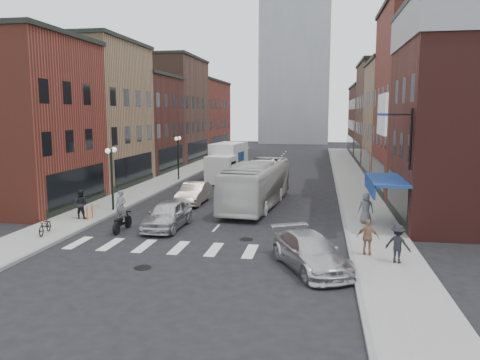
% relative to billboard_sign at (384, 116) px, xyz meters
% --- Properties ---
extents(ground, '(160.00, 160.00, 0.00)m').
position_rel_billboard_sign_xyz_m(ground, '(-8.59, -0.50, -6.13)').
color(ground, black).
rests_on(ground, ground).
extents(sidewalk_left, '(3.00, 74.00, 0.15)m').
position_rel_billboard_sign_xyz_m(sidewalk_left, '(-17.09, 21.50, -6.06)').
color(sidewalk_left, gray).
rests_on(sidewalk_left, ground).
extents(sidewalk_right, '(3.00, 74.00, 0.15)m').
position_rel_billboard_sign_xyz_m(sidewalk_right, '(-0.09, 21.50, -6.06)').
color(sidewalk_right, gray).
rests_on(sidewalk_right, ground).
extents(curb_left, '(0.20, 74.00, 0.16)m').
position_rel_billboard_sign_xyz_m(curb_left, '(-15.59, 21.50, -6.13)').
color(curb_left, gray).
rests_on(curb_left, ground).
extents(curb_right, '(0.20, 74.00, 0.16)m').
position_rel_billboard_sign_xyz_m(curb_right, '(-1.59, 21.50, -6.13)').
color(curb_right, gray).
rests_on(curb_right, ground).
extents(crosswalk_stripes, '(12.00, 2.20, 0.01)m').
position_rel_billboard_sign_xyz_m(crosswalk_stripes, '(-8.59, -3.50, -6.13)').
color(crosswalk_stripes, silver).
rests_on(crosswalk_stripes, ground).
extents(bldg_left_near, '(10.30, 9.20, 11.30)m').
position_rel_billboard_sign_xyz_m(bldg_left_near, '(-23.58, 4.00, -0.48)').
color(bldg_left_near, maroon).
rests_on(bldg_left_near, ground).
extents(bldg_left_mid_a, '(10.30, 10.20, 12.30)m').
position_rel_billboard_sign_xyz_m(bldg_left_mid_a, '(-23.58, 13.50, 0.02)').
color(bldg_left_mid_a, '#977453').
rests_on(bldg_left_mid_a, ground).
extents(bldg_left_mid_b, '(10.30, 10.20, 10.30)m').
position_rel_billboard_sign_xyz_m(bldg_left_mid_b, '(-23.58, 23.50, -0.98)').
color(bldg_left_mid_b, '#451C18').
rests_on(bldg_left_mid_b, ground).
extents(bldg_left_far_a, '(10.30, 12.20, 13.30)m').
position_rel_billboard_sign_xyz_m(bldg_left_far_a, '(-23.58, 34.50, 0.52)').
color(bldg_left_far_a, '#4C3026').
rests_on(bldg_left_far_a, ground).
extents(bldg_left_far_b, '(10.30, 16.20, 11.30)m').
position_rel_billboard_sign_xyz_m(bldg_left_far_b, '(-23.58, 48.50, -0.48)').
color(bldg_left_far_b, maroon).
rests_on(bldg_left_far_b, ground).
extents(bldg_right_mid_a, '(10.30, 10.20, 14.30)m').
position_rel_billboard_sign_xyz_m(bldg_right_mid_a, '(6.41, 13.50, 1.02)').
color(bldg_right_mid_a, maroon).
rests_on(bldg_right_mid_a, ground).
extents(bldg_right_mid_b, '(10.30, 10.20, 11.30)m').
position_rel_billboard_sign_xyz_m(bldg_right_mid_b, '(6.41, 23.50, -0.48)').
color(bldg_right_mid_b, '#977453').
rests_on(bldg_right_mid_b, ground).
extents(bldg_right_far_a, '(10.30, 12.20, 12.30)m').
position_rel_billboard_sign_xyz_m(bldg_right_far_a, '(6.41, 34.50, 0.02)').
color(bldg_right_far_a, '#4C3026').
rests_on(bldg_right_far_a, ground).
extents(bldg_right_far_b, '(10.30, 16.20, 10.30)m').
position_rel_billboard_sign_xyz_m(bldg_right_far_b, '(6.41, 48.50, -0.98)').
color(bldg_right_far_b, '#451C18').
rests_on(bldg_right_far_b, ground).
extents(awning_blue, '(1.80, 5.00, 0.78)m').
position_rel_billboard_sign_xyz_m(awning_blue, '(0.34, 2.00, -3.50)').
color(awning_blue, navy).
rests_on(awning_blue, ground).
extents(billboard_sign, '(1.52, 3.00, 3.70)m').
position_rel_billboard_sign_xyz_m(billboard_sign, '(0.00, 0.00, 0.00)').
color(billboard_sign, black).
rests_on(billboard_sign, ground).
extents(distant_tower, '(14.00, 14.00, 50.00)m').
position_rel_billboard_sign_xyz_m(distant_tower, '(-8.59, 77.50, 18.87)').
color(distant_tower, '#9399A0').
rests_on(distant_tower, ground).
extents(streetlamp_near, '(0.32, 1.22, 4.11)m').
position_rel_billboard_sign_xyz_m(streetlamp_near, '(-15.99, 3.50, -3.22)').
color(streetlamp_near, black).
rests_on(streetlamp_near, ground).
extents(streetlamp_far, '(0.32, 1.22, 4.11)m').
position_rel_billboard_sign_xyz_m(streetlamp_far, '(-15.99, 17.50, -3.22)').
color(streetlamp_far, black).
rests_on(streetlamp_far, ground).
extents(bike_rack, '(0.08, 0.68, 0.80)m').
position_rel_billboard_sign_xyz_m(bike_rack, '(-16.19, 0.80, -5.58)').
color(bike_rack, '#D8590C').
rests_on(bike_rack, sidewalk_left).
extents(box_truck, '(2.98, 8.09, 3.42)m').
position_rel_billboard_sign_xyz_m(box_truck, '(-11.66, 18.85, -4.44)').
color(box_truck, silver).
rests_on(box_truck, ground).
extents(motorcycle_rider, '(0.65, 2.18, 2.22)m').
position_rel_billboard_sign_xyz_m(motorcycle_rider, '(-13.38, -1.06, -5.09)').
color(motorcycle_rider, black).
rests_on(motorcycle_rider, ground).
extents(transit_bus, '(3.60, 11.15, 3.05)m').
position_rel_billboard_sign_xyz_m(transit_bus, '(-7.18, 6.93, -4.61)').
color(transit_bus, silver).
rests_on(transit_bus, ground).
extents(sedan_left_near, '(1.90, 4.53, 1.53)m').
position_rel_billboard_sign_xyz_m(sedan_left_near, '(-11.19, -0.01, -5.37)').
color(sedan_left_near, silver).
rests_on(sedan_left_near, ground).
extents(sedan_left_far, '(1.59, 4.46, 1.46)m').
position_rel_billboard_sign_xyz_m(sedan_left_far, '(-11.65, 7.14, -5.40)').
color(sedan_left_far, '#C3B39E').
rests_on(sedan_left_far, ground).
extents(curb_car, '(3.90, 5.24, 1.41)m').
position_rel_billboard_sign_xyz_m(curb_car, '(-3.34, -5.48, -5.43)').
color(curb_car, '#BBBBC0').
rests_on(curb_car, ground).
extents(parked_bicycle, '(0.95, 1.73, 0.86)m').
position_rel_billboard_sign_xyz_m(parked_bicycle, '(-16.77, -2.76, -5.55)').
color(parked_bicycle, black).
rests_on(parked_bicycle, sidewalk_left).
extents(ped_left_solo, '(0.87, 0.53, 1.73)m').
position_rel_billboard_sign_xyz_m(ped_left_solo, '(-16.74, 0.85, -5.12)').
color(ped_left_solo, black).
rests_on(ped_left_solo, sidewalk_left).
extents(ped_right_a, '(1.15, 0.90, 1.59)m').
position_rel_billboard_sign_xyz_m(ped_right_a, '(0.20, -4.50, -5.19)').
color(ped_right_a, black).
rests_on(ped_right_a, sidewalk_right).
extents(ped_right_b, '(1.00, 0.64, 1.58)m').
position_rel_billboard_sign_xyz_m(ped_right_b, '(-0.91, -3.61, -5.19)').
color(ped_right_b, '#976C4D').
rests_on(ped_right_b, sidewalk_right).
extents(ped_right_c, '(0.85, 0.55, 1.73)m').
position_rel_billboard_sign_xyz_m(ped_right_c, '(-0.45, 2.42, -5.12)').
color(ped_right_c, '#53555B').
rests_on(ped_right_c, sidewalk_right).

